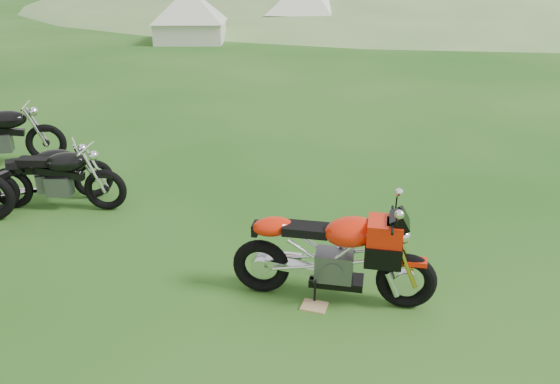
{
  "coord_description": "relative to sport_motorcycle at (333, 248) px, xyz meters",
  "views": [
    {
      "loc": [
        -1.26,
        -5.47,
        3.2
      ],
      "look_at": [
        -0.15,
        0.4,
        0.65
      ],
      "focal_mm": 35.0,
      "sensor_mm": 36.0,
      "label": 1
    }
  ],
  "objects": [
    {
      "name": "caravan",
      "position": [
        12.1,
        21.36,
        0.39
      ],
      "size": [
        4.35,
        2.29,
        1.95
      ],
      "primitive_type": null,
      "rotation": [
        0.0,
        0.0,
        -0.11
      ],
      "color": "silver",
      "rests_on": "ground"
    },
    {
      "name": "plywood_board",
      "position": [
        -0.21,
        -0.13,
        -0.58
      ],
      "size": [
        0.32,
        0.3,
        0.02
      ],
      "primitive_type": "cube",
      "rotation": [
        0.0,
        0.0,
        -0.51
      ],
      "color": "tan",
      "rests_on": "ground"
    },
    {
      "name": "vintage_moto_c",
      "position": [
        -3.1,
        2.81,
        -0.1
      ],
      "size": [
        1.88,
        0.84,
        0.97
      ],
      "primitive_type": null,
      "rotation": [
        0.0,
        0.0,
        -0.24
      ],
      "color": "black",
      "rests_on": "ground"
    },
    {
      "name": "vintage_moto_b",
      "position": [
        -3.29,
        2.99,
        -0.12
      ],
      "size": [
        1.8,
        0.82,
        0.92
      ],
      "primitive_type": null,
      "rotation": [
        0.0,
        0.0,
        0.25
      ],
      "color": "black",
      "rests_on": "ground"
    },
    {
      "name": "ground",
      "position": [
        -0.13,
        0.92,
        -0.59
      ],
      "size": [
        120.0,
        120.0,
        0.0
      ],
      "primitive_type": "plane",
      "color": "#14450E",
      "rests_on": "ground"
    },
    {
      "name": "sport_motorcycle",
      "position": [
        0.0,
        0.0,
        0.0
      ],
      "size": [
        1.99,
        1.18,
        1.17
      ],
      "primitive_type": null,
      "rotation": [
        0.0,
        0.0,
        -0.38
      ],
      "color": "red",
      "rests_on": "ground"
    },
    {
      "name": "hillside",
      "position": [
        23.87,
        40.92,
        -0.59
      ],
      "size": [
        80.0,
        64.0,
        8.0
      ],
      "primitive_type": "ellipsoid",
      "color": "#5B8443",
      "rests_on": "ground"
    },
    {
      "name": "hedgerow",
      "position": [
        23.87,
        40.92,
        -0.59
      ],
      "size": [
        36.0,
        1.2,
        8.6
      ],
      "primitive_type": null,
      "color": "black",
      "rests_on": "ground"
    },
    {
      "name": "tent_left",
      "position": [
        -0.65,
        19.33,
        0.59
      ],
      "size": [
        3.13,
        3.13,
        2.34
      ],
      "primitive_type": null,
      "rotation": [
        0.0,
        0.0,
        -0.17
      ],
      "color": "beige",
      "rests_on": "ground"
    },
    {
      "name": "tent_mid",
      "position": [
        4.69,
        21.27,
        0.69
      ],
      "size": [
        3.9,
        3.9,
        2.54
      ],
      "primitive_type": null,
      "rotation": [
        0.0,
        0.0,
        -0.44
      ],
      "color": "silver",
      "rests_on": "ground"
    }
  ]
}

